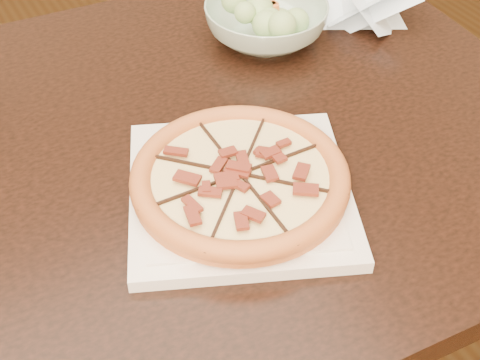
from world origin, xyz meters
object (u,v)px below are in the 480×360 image
Objects in this scene: plate at (240,191)px; salad_bowl at (266,22)px; pizza at (240,178)px; dining_table at (118,217)px.

salad_bowl is at bearing 54.41° from plate.
salad_bowl reaches higher than pizza.
plate is (0.12, -0.15, 0.12)m from dining_table.
plate is at bearing -125.59° from salad_bowl.
pizza reaches higher than dining_table.
plate is at bearing -50.52° from dining_table.
salad_bowl is at bearing 25.13° from dining_table.
salad_bowl is (0.34, 0.16, 0.14)m from dining_table.
salad_bowl is (0.22, 0.31, -0.00)m from pizza.
pizza reaches higher than plate.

